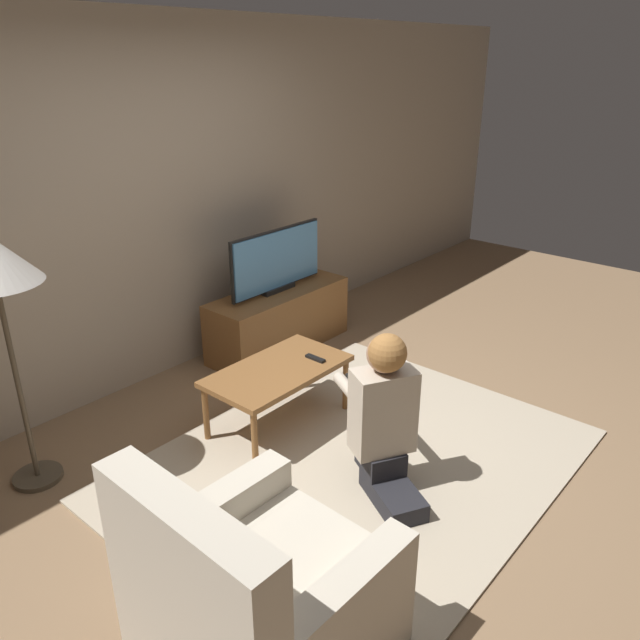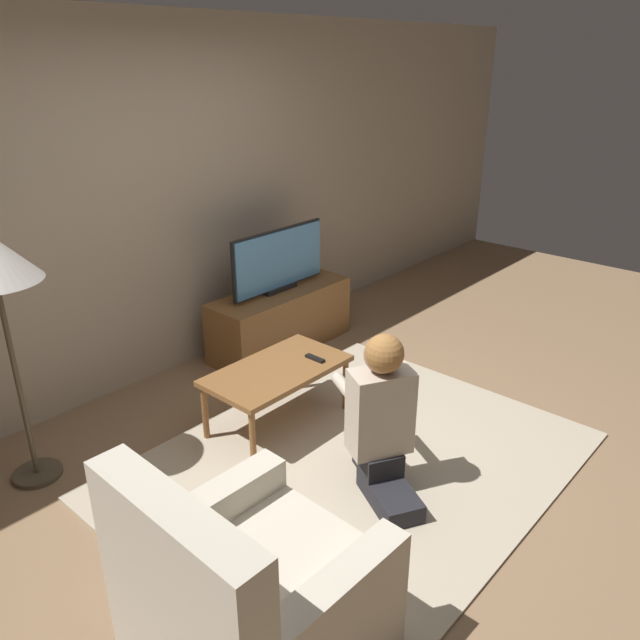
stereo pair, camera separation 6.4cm
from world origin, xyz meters
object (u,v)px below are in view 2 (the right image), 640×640
at_px(armchair, 251,601).
at_px(person_kneeling, 381,414).
at_px(tv, 279,260).
at_px(coffee_table, 277,374).

relative_size(armchair, person_kneeling, 1.01).
relative_size(tv, coffee_table, 1.03).
bearing_deg(coffee_table, armchair, -138.35).
xyz_separation_m(coffee_table, armchair, (-1.32, -1.17, -0.08)).
distance_m(tv, coffee_table, 1.27).
bearing_deg(coffee_table, person_kneeling, -96.38).
xyz_separation_m(tv, coffee_table, (-0.87, -0.84, -0.39)).
bearing_deg(coffee_table, tv, 44.01).
bearing_deg(person_kneeling, coffee_table, -67.34).
relative_size(tv, armchair, 1.00).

